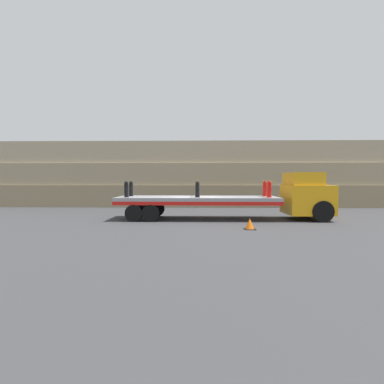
% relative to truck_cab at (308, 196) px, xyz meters
% --- Properties ---
extents(ground_plane, '(120.00, 120.00, 0.00)m').
position_rel_truck_cab_xyz_m(ground_plane, '(-6.27, 0.00, -1.36)').
color(ground_plane, '#38383A').
extents(rock_cliff, '(60.00, 3.30, 5.39)m').
position_rel_truck_cab_xyz_m(rock_cliff, '(-6.27, 8.44, 1.34)').
color(rock_cliff, gray).
rests_on(rock_cliff, ground_plane).
extents(truck_cab, '(2.40, 2.66, 2.66)m').
position_rel_truck_cab_xyz_m(truck_cab, '(0.00, 0.00, 0.00)').
color(truck_cab, orange).
rests_on(truck_cab, ground_plane).
extents(flatbed_trailer, '(9.11, 2.67, 1.28)m').
position_rel_truck_cab_xyz_m(flatbed_trailer, '(-6.79, 0.00, -0.31)').
color(flatbed_trailer, gray).
rests_on(flatbed_trailer, ground_plane).
extents(fire_hydrant_black_near_0, '(0.29, 0.49, 0.90)m').
position_rel_truck_cab_xyz_m(fire_hydrant_black_near_0, '(-10.22, -0.57, 0.36)').
color(fire_hydrant_black_near_0, black).
rests_on(fire_hydrant_black_near_0, flatbed_trailer).
extents(fire_hydrant_black_far_0, '(0.29, 0.49, 0.90)m').
position_rel_truck_cab_xyz_m(fire_hydrant_black_far_0, '(-10.22, 0.57, 0.36)').
color(fire_hydrant_black_far_0, black).
rests_on(fire_hydrant_black_far_0, flatbed_trailer).
extents(fire_hydrant_black_near_1, '(0.29, 0.49, 0.90)m').
position_rel_truck_cab_xyz_m(fire_hydrant_black_near_1, '(-6.27, -0.57, 0.36)').
color(fire_hydrant_black_near_1, black).
rests_on(fire_hydrant_black_near_1, flatbed_trailer).
extents(fire_hydrant_black_far_1, '(0.29, 0.49, 0.90)m').
position_rel_truck_cab_xyz_m(fire_hydrant_black_far_1, '(-6.27, 0.57, 0.36)').
color(fire_hydrant_black_far_1, black).
rests_on(fire_hydrant_black_far_1, flatbed_trailer).
extents(fire_hydrant_red_near_2, '(0.29, 0.49, 0.90)m').
position_rel_truck_cab_xyz_m(fire_hydrant_red_near_2, '(-2.32, -0.57, 0.36)').
color(fire_hydrant_red_near_2, red).
rests_on(fire_hydrant_red_near_2, flatbed_trailer).
extents(fire_hydrant_red_far_2, '(0.29, 0.49, 0.90)m').
position_rel_truck_cab_xyz_m(fire_hydrant_red_far_2, '(-2.32, 0.57, 0.36)').
color(fire_hydrant_red_far_2, red).
rests_on(fire_hydrant_red_far_2, flatbed_trailer).
extents(cargo_strap_rear, '(0.05, 2.78, 0.01)m').
position_rel_truck_cab_xyz_m(cargo_strap_rear, '(-6.27, 0.00, 0.83)').
color(cargo_strap_rear, yellow).
rests_on(cargo_strap_rear, fire_hydrant_black_near_1).
extents(cargo_strap_middle, '(0.05, 2.78, 0.01)m').
position_rel_truck_cab_xyz_m(cargo_strap_middle, '(-2.32, 0.00, 0.83)').
color(cargo_strap_middle, yellow).
rests_on(cargo_strap_middle, fire_hydrant_red_near_2).
extents(traffic_cone, '(0.51, 0.51, 0.50)m').
position_rel_truck_cab_xyz_m(traffic_cone, '(-3.86, -3.48, -1.11)').
color(traffic_cone, black).
rests_on(traffic_cone, ground_plane).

